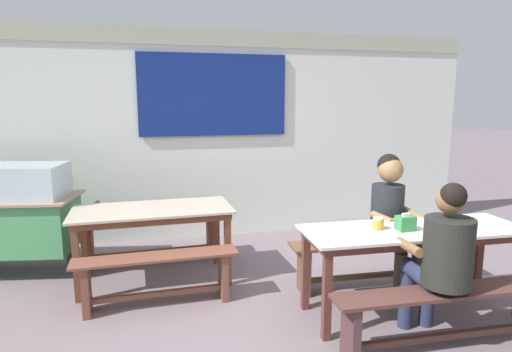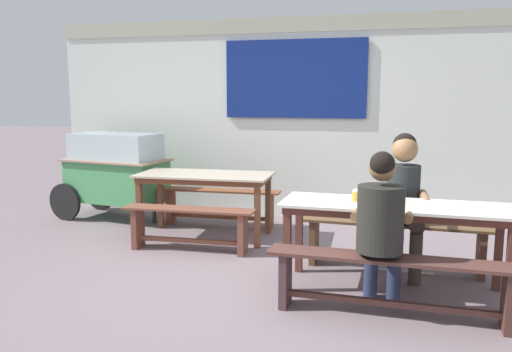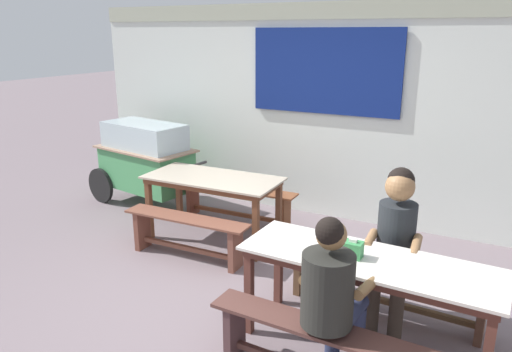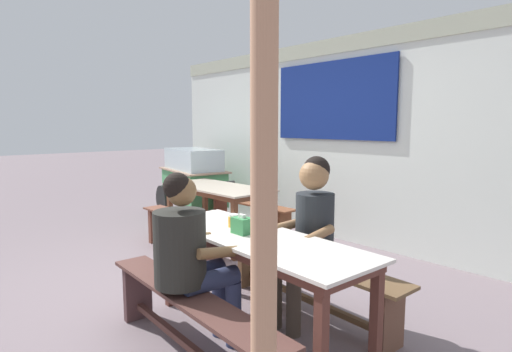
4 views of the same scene
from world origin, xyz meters
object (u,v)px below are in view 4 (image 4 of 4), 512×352
(person_near_front, at_px, (190,252))
(condiment_jar, at_px, (234,221))
(tissue_box, at_px, (242,225))
(dining_table_far, at_px, (218,192))
(dining_table_near, at_px, (255,246))
(bench_near_back, at_px, (308,276))
(wooden_support_post, at_px, (264,240))
(bench_far_back, at_px, (250,214))
(bench_near_front, at_px, (188,317))
(bench_far_front, at_px, (181,228))
(person_right_near_table, at_px, (309,226))
(food_cart, at_px, (193,178))

(person_near_front, relative_size, condiment_jar, 12.55)
(tissue_box, relative_size, condiment_jar, 1.44)
(dining_table_far, height_order, dining_table_near, same)
(person_near_front, bearing_deg, dining_table_near, 77.77)
(bench_near_back, xyz_separation_m, wooden_support_post, (0.97, -1.40, 0.78))
(bench_far_back, xyz_separation_m, bench_near_front, (2.06, -2.31, 0.02))
(tissue_box, bearing_deg, bench_near_front, -80.59)
(condiment_jar, bearing_deg, dining_table_far, 146.87)
(dining_table_far, relative_size, bench_near_back, 0.87)
(tissue_box, bearing_deg, dining_table_far, 147.88)
(person_near_front, relative_size, tissue_box, 8.71)
(dining_table_far, height_order, bench_far_front, dining_table_far)
(bench_far_back, height_order, bench_near_back, same)
(person_right_near_table, distance_m, wooden_support_post, 1.64)
(bench_far_front, bearing_deg, bench_far_back, 91.52)
(bench_far_back, relative_size, wooden_support_post, 0.71)
(bench_near_back, xyz_separation_m, tissue_box, (-0.13, -0.59, 0.49))
(bench_near_back, height_order, wooden_support_post, wooden_support_post)
(dining_table_near, distance_m, bench_near_back, 0.66)
(dining_table_far, bearing_deg, wooden_support_post, -33.71)
(person_right_near_table, distance_m, tissue_box, 0.55)
(dining_table_near, bearing_deg, bench_near_back, 87.76)
(dining_table_near, distance_m, wooden_support_post, 1.37)
(bench_near_front, relative_size, condiment_jar, 18.58)
(person_near_front, bearing_deg, food_cart, 146.61)
(bench_near_back, bearing_deg, bench_near_front, -92.24)
(dining_table_far, height_order, tissue_box, tissue_box)
(bench_far_back, bearing_deg, bench_far_front, -88.48)
(bench_near_back, relative_size, person_right_near_table, 1.37)
(bench_far_front, height_order, wooden_support_post, wooden_support_post)
(bench_near_back, distance_m, person_near_front, 1.11)
(bench_near_front, height_order, person_near_front, person_near_front)
(dining_table_far, bearing_deg, tissue_box, -32.12)
(person_near_front, distance_m, tissue_box, 0.46)
(dining_table_far, distance_m, bench_far_front, 0.67)
(bench_far_back, distance_m, condiment_jar, 2.51)
(person_right_near_table, xyz_separation_m, wooden_support_post, (0.91, -1.32, 0.34))
(bench_far_back, xyz_separation_m, food_cart, (-1.43, 0.02, 0.36))
(food_cart, height_order, tissue_box, food_cart)
(food_cart, bearing_deg, wooden_support_post, -30.11)
(bench_near_back, distance_m, tissue_box, 0.78)
(dining_table_near, bearing_deg, tissue_box, -162.80)
(person_right_near_table, relative_size, wooden_support_post, 0.59)
(dining_table_far, xyz_separation_m, bench_near_front, (2.05, -1.75, -0.35))
(bench_far_front, distance_m, wooden_support_post, 3.48)
(food_cart, distance_m, tissue_box, 3.86)
(dining_table_far, bearing_deg, dining_table_near, -30.07)
(bench_far_front, distance_m, bench_near_back, 2.08)
(dining_table_near, distance_m, condiment_jar, 0.33)
(wooden_support_post, bearing_deg, dining_table_near, 139.62)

